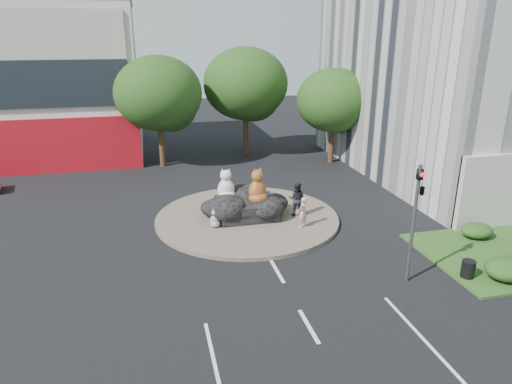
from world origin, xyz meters
TOP-DOWN VIEW (x-y plane):
  - ground at (0.00, 0.00)m, footprint 120.00×120.00m
  - roundabout_island at (0.00, 10.00)m, footprint 10.00×10.00m
  - rock_plinth at (0.00, 10.00)m, footprint 3.20×2.60m
  - tree_left at (-3.93, 22.06)m, footprint 6.46×6.46m
  - tree_mid at (3.07, 24.06)m, footprint 6.84×6.84m
  - tree_right at (9.07, 20.06)m, footprint 5.70×5.70m
  - hedge_near_green at (9.00, 1.00)m, footprint 2.00×1.60m
  - hedge_back_green at (10.50, 4.80)m, footprint 1.60×1.28m
  - traffic_light at (5.10, 2.00)m, footprint 0.44×1.24m
  - street_lamp at (12.82, 8.00)m, footprint 2.34×0.22m
  - cat_white at (-1.07, 10.40)m, footprint 1.12×0.98m
  - cat_tabby at (0.47, 9.53)m, footprint 1.53×1.47m
  - kitten_calico at (-1.93, 8.98)m, footprint 0.63×0.56m
  - kitten_white at (1.33, 9.18)m, footprint 0.67×0.66m
  - pedestrian_pink at (2.47, 7.91)m, footprint 0.70×0.68m
  - pedestrian_dark at (2.67, 9.49)m, footprint 1.15×1.06m
  - litter_bin at (7.50, 1.52)m, footprint 0.61×0.61m

SIDE VIEW (x-z plane):
  - ground at x=0.00m, z-range 0.00..0.00m
  - roundabout_island at x=0.00m, z-range 0.00..0.20m
  - hedge_back_green at x=10.50m, z-range 0.12..0.84m
  - litter_bin at x=7.50m, z-range 0.12..0.86m
  - hedge_near_green at x=9.00m, z-range 0.12..1.02m
  - kitten_white at x=1.33m, z-range 0.20..1.04m
  - rock_plinth at x=0.00m, z-range 0.20..1.10m
  - kitten_calico at x=-1.93m, z-range 0.20..1.20m
  - pedestrian_pink at x=2.47m, z-range 0.20..1.81m
  - pedestrian_dark at x=2.67m, z-range 0.20..2.10m
  - cat_white at x=-1.07m, z-range 1.10..2.87m
  - cat_tabby at x=0.47m, z-range 1.10..3.06m
  - traffic_light at x=5.10m, z-range 1.12..6.12m
  - street_lamp at x=12.82m, z-range 0.52..8.58m
  - tree_right at x=9.07m, z-range 0.98..8.28m
  - tree_left at x=-3.93m, z-range 1.11..9.38m
  - tree_mid at x=3.07m, z-range 1.18..9.94m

